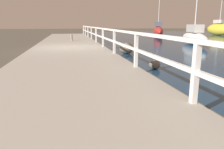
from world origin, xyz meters
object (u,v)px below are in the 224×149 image
sailboat_red (158,31)px  sailboat_yellow (219,29)px  sailboat_white (194,37)px  mooring_bollard (71,37)px

sailboat_red → sailboat_yellow: size_ratio=0.75×
sailboat_red → sailboat_white: sailboat_white is taller
sailboat_white → sailboat_yellow: size_ratio=0.79×
mooring_bollard → sailboat_yellow: sailboat_yellow is taller
mooring_bollard → sailboat_red: 13.41m
sailboat_red → mooring_bollard: bearing=-124.5°
sailboat_yellow → mooring_bollard: bearing=-166.7°
sailboat_white → sailboat_red: bearing=95.6°
mooring_bollard → sailboat_red: sailboat_red is taller
sailboat_white → mooring_bollard: bearing=176.2°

